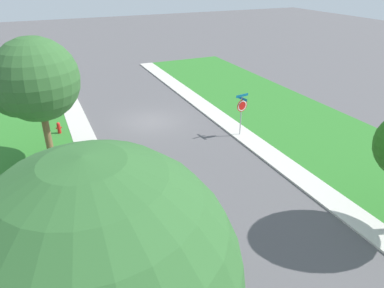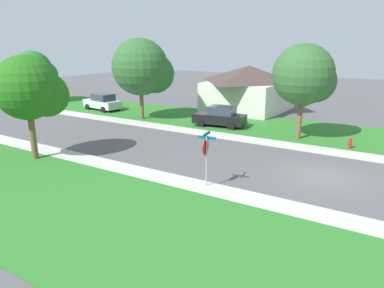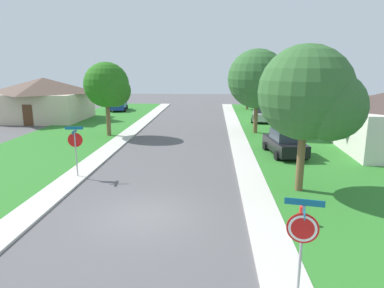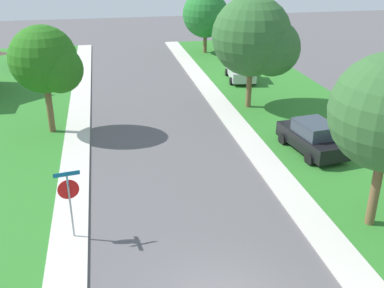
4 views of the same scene
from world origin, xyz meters
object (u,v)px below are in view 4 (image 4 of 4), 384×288
(car_black_driveway_right, at_px, (312,137))
(tree_sidewalk_near, at_px, (257,39))
(car_blue_near_corner, at_px, (24,57))
(tree_across_right, at_px, (208,16))
(stop_sign_far_corner, at_px, (69,194))
(tree_across_left, at_px, (47,62))
(car_silver_far_down_street, at_px, (241,70))

(car_black_driveway_right, xyz_separation_m, tree_sidewalk_near, (-0.76, 7.31, 3.70))
(car_blue_near_corner, bearing_deg, tree_across_right, 7.08)
(car_blue_near_corner, relative_size, car_black_driveway_right, 1.00)
(stop_sign_far_corner, distance_m, car_blue_near_corner, 27.76)
(car_black_driveway_right, bearing_deg, tree_sidewalk_near, 95.96)
(car_black_driveway_right, height_order, tree_across_left, tree_across_left)
(car_black_driveway_right, bearing_deg, stop_sign_far_corner, -155.89)
(car_blue_near_corner, xyz_separation_m, tree_across_left, (3.88, -16.51, 3.30))
(car_blue_near_corner, height_order, tree_across_left, tree_across_left)
(tree_sidewalk_near, bearing_deg, tree_across_right, 87.28)
(car_silver_far_down_street, distance_m, car_black_driveway_right, 13.92)
(stop_sign_far_corner, bearing_deg, tree_across_right, 67.86)
(car_black_driveway_right, relative_size, tree_across_left, 0.73)
(car_blue_near_corner, relative_size, tree_sidewalk_near, 0.62)
(car_black_driveway_right, relative_size, tree_across_right, 0.75)
(stop_sign_far_corner, xyz_separation_m, tree_across_left, (-1.40, 10.72, 2.29))
(car_blue_near_corner, height_order, car_black_driveway_right, same)
(car_blue_near_corner, distance_m, tree_sidewalk_near, 22.29)
(car_silver_far_down_street, height_order, tree_sidewalk_near, tree_sidewalk_near)
(stop_sign_far_corner, xyz_separation_m, car_blue_near_corner, (-5.28, 27.23, -1.01))
(car_silver_far_down_street, xyz_separation_m, tree_sidewalk_near, (-1.11, -6.60, 3.70))
(stop_sign_far_corner, relative_size, tree_across_right, 0.46)
(stop_sign_far_corner, height_order, car_blue_near_corner, stop_sign_far_corner)
(tree_across_right, relative_size, tree_across_left, 0.98)
(tree_across_right, bearing_deg, tree_sidewalk_near, -92.72)
(car_silver_far_down_street, distance_m, tree_sidewalk_near, 7.65)
(tree_sidewalk_near, bearing_deg, car_blue_near_corner, 138.41)
(car_silver_far_down_street, xyz_separation_m, car_black_driveway_right, (-0.35, -13.91, 0.00))
(stop_sign_far_corner, relative_size, tree_sidewalk_near, 0.38)
(tree_sidewalk_near, xyz_separation_m, tree_across_left, (-12.55, -1.92, -0.40))
(tree_across_right, bearing_deg, car_black_driveway_right, -90.08)
(car_black_driveway_right, distance_m, tree_across_left, 14.74)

